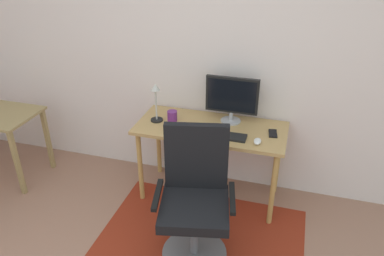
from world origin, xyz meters
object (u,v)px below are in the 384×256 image
at_px(computer_mouse, 257,141).
at_px(desk_lamp, 156,99).
at_px(keyboard, 221,135).
at_px(office_chair, 195,205).
at_px(side_table, 7,127).
at_px(coffee_cup, 172,116).
at_px(monitor, 232,97).
at_px(desk, 211,135).
at_px(cell_phone, 273,133).

bearing_deg(computer_mouse, desk_lamp, 171.04).
xyz_separation_m(keyboard, computer_mouse, (0.31, -0.03, 0.01)).
distance_m(computer_mouse, office_chair, 0.73).
bearing_deg(computer_mouse, side_table, -178.01).
bearing_deg(coffee_cup, keyboard, -18.07).
bearing_deg(monitor, office_chair, -95.30).
relative_size(desk, coffee_cup, 14.02).
distance_m(computer_mouse, cell_phone, 0.22).
bearing_deg(office_chair, keyboard, 72.01).
bearing_deg(computer_mouse, keyboard, 174.70).
relative_size(coffee_cup, cell_phone, 0.67).
height_order(desk, cell_phone, cell_phone).
bearing_deg(desk_lamp, side_table, -171.16).
xyz_separation_m(cell_phone, office_chair, (-0.47, -0.75, -0.29)).
bearing_deg(desk, cell_phone, 2.44).
bearing_deg(desk_lamp, computer_mouse, -8.96).
bearing_deg(desk_lamp, keyboard, -10.77).
bearing_deg(monitor, desk, -133.72).
relative_size(monitor, coffee_cup, 4.94).
height_order(computer_mouse, side_table, computer_mouse).
height_order(monitor, office_chair, monitor).
distance_m(monitor, keyboard, 0.37).
bearing_deg(computer_mouse, office_chair, -123.33).
height_order(computer_mouse, desk_lamp, desk_lamp).
relative_size(keyboard, computer_mouse, 4.13).
relative_size(keyboard, office_chair, 0.41).
relative_size(cell_phone, desk_lamp, 0.39).
xyz_separation_m(cell_phone, desk_lamp, (-1.04, -0.04, 0.21)).
relative_size(desk, monitor, 2.84).
distance_m(computer_mouse, side_table, 2.42).
xyz_separation_m(keyboard, coffee_cup, (-0.49, 0.16, 0.04)).
xyz_separation_m(desk, side_table, (-1.98, -0.25, -0.09)).
height_order(monitor, desk_lamp, monitor).
height_order(coffee_cup, cell_phone, coffee_cup).
bearing_deg(cell_phone, side_table, 177.92).
distance_m(keyboard, computer_mouse, 0.31).
distance_m(cell_phone, desk_lamp, 1.06).
bearing_deg(side_table, office_chair, -13.00).
bearing_deg(desk, side_table, -172.74).
height_order(keyboard, computer_mouse, computer_mouse).
distance_m(desk, computer_mouse, 0.47).
bearing_deg(keyboard, desk, 130.54).
relative_size(desk, cell_phone, 9.42).
xyz_separation_m(monitor, computer_mouse, (0.28, -0.32, -0.22)).
bearing_deg(cell_phone, coffee_cup, 171.97).
bearing_deg(monitor, keyboard, -95.03).
height_order(monitor, side_table, monitor).
relative_size(desk, side_table, 1.85).
xyz_separation_m(coffee_cup, desk_lamp, (-0.14, -0.04, 0.17)).
bearing_deg(office_chair, desk_lamp, 116.22).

